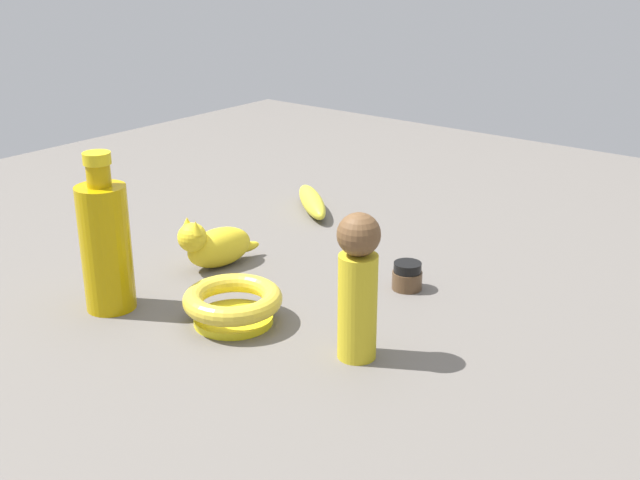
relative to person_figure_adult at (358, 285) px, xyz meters
The scene contains 7 objects.
ground 0.27m from the person_figure_adult, 138.55° to the left, with size 2.00×2.00×0.00m, color #5B5651.
person_figure_adult is the anchor object (origin of this frame).
bottle_tall 0.36m from the person_figure_adult, 164.20° to the right, with size 0.07×0.07×0.22m.
banana 0.56m from the person_figure_adult, 134.46° to the left, with size 0.18×0.04×0.04m, color gold.
nail_polish_jar 0.23m from the person_figure_adult, 106.08° to the left, with size 0.04×0.04×0.04m.
cat_figurine 0.35m from the person_figure_adult, 164.70° to the left, with size 0.07×0.14×0.09m.
bowl 0.20m from the person_figure_adult, behind, with size 0.13×0.13×0.05m.
Camera 1 is at (0.68, -0.86, 0.48)m, focal length 44.55 mm.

